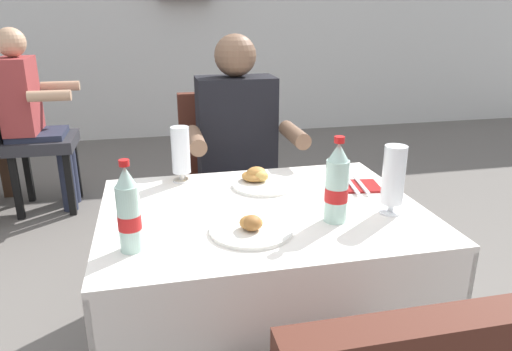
{
  "coord_description": "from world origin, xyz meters",
  "views": [
    {
      "loc": [
        -0.32,
        -1.45,
        1.35
      ],
      "look_at": [
        0.01,
        0.05,
        0.81
      ],
      "focal_mm": 33.08,
      "sensor_mm": 36.0,
      "label": 1
    }
  ],
  "objects_px": {
    "chair_far_diner_seat": "(226,180)",
    "plate_far_diner": "(259,180)",
    "main_dining_table": "(262,256)",
    "napkin_cutlery_set": "(356,186)",
    "beer_glass_left": "(393,180)",
    "cola_bottle_secondary": "(337,185)",
    "background_chair_right": "(27,134)",
    "seated_diner_far": "(239,156)",
    "cola_bottle_primary": "(129,212)",
    "plate_near_camera": "(252,228)",
    "beer_glass_middle": "(181,153)",
    "background_patron": "(31,111)"
  },
  "relations": [
    {
      "from": "chair_far_diner_seat",
      "to": "beer_glass_middle",
      "type": "height_order",
      "value": "chair_far_diner_seat"
    },
    {
      "from": "plate_far_diner",
      "to": "background_patron",
      "type": "distance_m",
      "value": 2.16
    },
    {
      "from": "background_chair_right",
      "to": "cola_bottle_primary",
      "type": "bearing_deg",
      "value": -70.92
    },
    {
      "from": "seated_diner_far",
      "to": "cola_bottle_primary",
      "type": "height_order",
      "value": "seated_diner_far"
    },
    {
      "from": "chair_far_diner_seat",
      "to": "plate_far_diner",
      "type": "relative_size",
      "value": 4.21
    },
    {
      "from": "main_dining_table",
      "to": "chair_far_diner_seat",
      "type": "relative_size",
      "value": 1.08
    },
    {
      "from": "cola_bottle_secondary",
      "to": "plate_near_camera",
      "type": "bearing_deg",
      "value": -174.75
    },
    {
      "from": "main_dining_table",
      "to": "cola_bottle_secondary",
      "type": "xyz_separation_m",
      "value": [
        0.2,
        -0.15,
        0.3
      ]
    },
    {
      "from": "cola_bottle_secondary",
      "to": "napkin_cutlery_set",
      "type": "xyz_separation_m",
      "value": [
        0.19,
        0.26,
        -0.11
      ]
    },
    {
      "from": "plate_far_diner",
      "to": "background_chair_right",
      "type": "height_order",
      "value": "background_chair_right"
    },
    {
      "from": "chair_far_diner_seat",
      "to": "seated_diner_far",
      "type": "relative_size",
      "value": 0.77
    },
    {
      "from": "chair_far_diner_seat",
      "to": "plate_far_diner",
      "type": "bearing_deg",
      "value": -86.09
    },
    {
      "from": "seated_diner_far",
      "to": "beer_glass_middle",
      "type": "height_order",
      "value": "seated_diner_far"
    },
    {
      "from": "seated_diner_far",
      "to": "napkin_cutlery_set",
      "type": "relative_size",
      "value": 6.45
    },
    {
      "from": "beer_glass_left",
      "to": "beer_glass_middle",
      "type": "height_order",
      "value": "beer_glass_left"
    },
    {
      "from": "beer_glass_left",
      "to": "background_patron",
      "type": "relative_size",
      "value": 0.18
    },
    {
      "from": "beer_glass_middle",
      "to": "napkin_cutlery_set",
      "type": "relative_size",
      "value": 1.09
    },
    {
      "from": "main_dining_table",
      "to": "napkin_cutlery_set",
      "type": "relative_size",
      "value": 5.39
    },
    {
      "from": "beer_glass_left",
      "to": "cola_bottle_secondary",
      "type": "bearing_deg",
      "value": -175.38
    },
    {
      "from": "plate_near_camera",
      "to": "beer_glass_left",
      "type": "relative_size",
      "value": 1.11
    },
    {
      "from": "main_dining_table",
      "to": "background_patron",
      "type": "bearing_deg",
      "value": 119.31
    },
    {
      "from": "plate_near_camera",
      "to": "plate_far_diner",
      "type": "xyz_separation_m",
      "value": [
        0.11,
        0.39,
        0.01
      ]
    },
    {
      "from": "plate_far_diner",
      "to": "cola_bottle_primary",
      "type": "relative_size",
      "value": 0.9
    },
    {
      "from": "main_dining_table",
      "to": "seated_diner_far",
      "type": "relative_size",
      "value": 0.84
    },
    {
      "from": "chair_far_diner_seat",
      "to": "napkin_cutlery_set",
      "type": "relative_size",
      "value": 4.97
    },
    {
      "from": "beer_glass_middle",
      "to": "main_dining_table",
      "type": "bearing_deg",
      "value": -53.38
    },
    {
      "from": "cola_bottle_secondary",
      "to": "background_patron",
      "type": "xyz_separation_m",
      "value": [
        -1.33,
        2.17,
        -0.14
      ]
    },
    {
      "from": "seated_diner_far",
      "to": "beer_glass_left",
      "type": "relative_size",
      "value": 5.61
    },
    {
      "from": "beer_glass_left",
      "to": "cola_bottle_primary",
      "type": "relative_size",
      "value": 0.87
    },
    {
      "from": "chair_far_diner_seat",
      "to": "plate_near_camera",
      "type": "height_order",
      "value": "chair_far_diner_seat"
    },
    {
      "from": "cola_bottle_secondary",
      "to": "chair_far_diner_seat",
      "type": "bearing_deg",
      "value": 101.86
    },
    {
      "from": "beer_glass_middle",
      "to": "background_chair_right",
      "type": "height_order",
      "value": "background_chair_right"
    },
    {
      "from": "seated_diner_far",
      "to": "cola_bottle_secondary",
      "type": "bearing_deg",
      "value": -79.75
    },
    {
      "from": "chair_far_diner_seat",
      "to": "seated_diner_far",
      "type": "height_order",
      "value": "seated_diner_far"
    },
    {
      "from": "plate_far_diner",
      "to": "cola_bottle_secondary",
      "type": "relative_size",
      "value": 0.85
    },
    {
      "from": "seated_diner_far",
      "to": "cola_bottle_secondary",
      "type": "xyz_separation_m",
      "value": [
        0.15,
        -0.83,
        0.14
      ]
    },
    {
      "from": "plate_near_camera",
      "to": "cola_bottle_secondary",
      "type": "xyz_separation_m",
      "value": [
        0.27,
        0.02,
        0.1
      ]
    },
    {
      "from": "beer_glass_left",
      "to": "seated_diner_far",
      "type": "bearing_deg",
      "value": 113.1
    },
    {
      "from": "beer_glass_left",
      "to": "cola_bottle_secondary",
      "type": "relative_size",
      "value": 0.83
    },
    {
      "from": "seated_diner_far",
      "to": "napkin_cutlery_set",
      "type": "height_order",
      "value": "seated_diner_far"
    },
    {
      "from": "seated_diner_far",
      "to": "beer_glass_left",
      "type": "height_order",
      "value": "seated_diner_far"
    },
    {
      "from": "beer_glass_left",
      "to": "napkin_cutlery_set",
      "type": "height_order",
      "value": "beer_glass_left"
    },
    {
      "from": "napkin_cutlery_set",
      "to": "background_patron",
      "type": "bearing_deg",
      "value": 128.51
    },
    {
      "from": "seated_diner_far",
      "to": "plate_far_diner",
      "type": "bearing_deg",
      "value": -90.95
    },
    {
      "from": "chair_far_diner_seat",
      "to": "cola_bottle_primary",
      "type": "relative_size",
      "value": 3.77
    },
    {
      "from": "napkin_cutlery_set",
      "to": "background_chair_right",
      "type": "distance_m",
      "value": 2.48
    },
    {
      "from": "chair_far_diner_seat",
      "to": "background_patron",
      "type": "bearing_deg",
      "value": 132.58
    },
    {
      "from": "beer_glass_left",
      "to": "beer_glass_middle",
      "type": "distance_m",
      "value": 0.78
    },
    {
      "from": "beer_glass_left",
      "to": "background_patron",
      "type": "distance_m",
      "value": 2.65
    },
    {
      "from": "seated_diner_far",
      "to": "napkin_cutlery_set",
      "type": "xyz_separation_m",
      "value": [
        0.34,
        -0.56,
        0.03
      ]
    }
  ]
}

